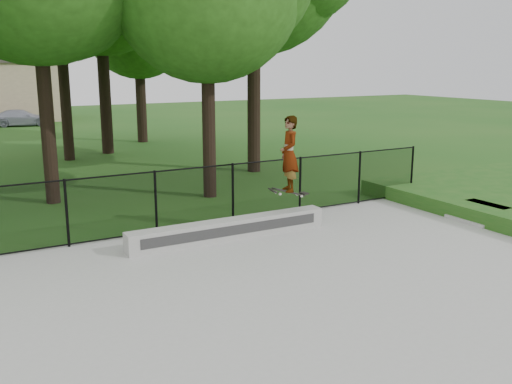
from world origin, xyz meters
TOP-DOWN VIEW (x-y plane):
  - ground at (0.00, 0.00)m, footprint 100.00×100.00m
  - concrete_slab at (0.00, 0.00)m, footprint 14.00×12.00m
  - grind_ledge at (1.31, 4.70)m, footprint 4.81×0.40m
  - car_c at (0.64, 33.20)m, footprint 3.55×2.04m
  - skater_airborne at (2.84, 4.65)m, footprint 0.81×0.73m
  - chainlink_fence at (0.00, 5.90)m, footprint 16.06×0.06m
  - concrete_steps at (7.59, 3.00)m, footprint 1.07×1.20m

SIDE VIEW (x-z plane):
  - ground at x=0.00m, z-range 0.00..0.00m
  - concrete_slab at x=0.00m, z-range 0.00..0.06m
  - concrete_steps at x=7.59m, z-range -0.05..0.40m
  - grind_ledge at x=1.31m, z-range 0.06..0.51m
  - car_c at x=0.64m, z-range 0.00..1.05m
  - chainlink_fence at x=0.00m, z-range 0.06..1.56m
  - skater_airborne at x=2.84m, z-range 0.88..2.85m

